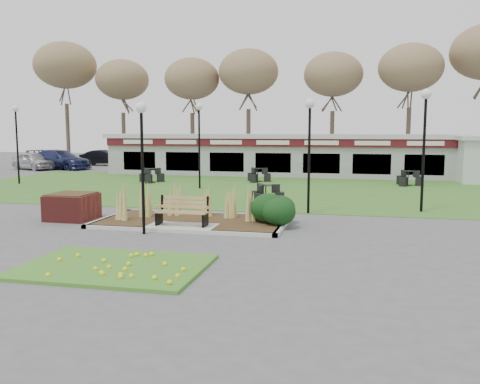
% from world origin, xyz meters
% --- Properties ---
extents(ground, '(100.00, 100.00, 0.00)m').
position_xyz_m(ground, '(0.00, 0.00, 0.00)').
color(ground, '#515154').
rests_on(ground, ground).
extents(lawn, '(34.00, 16.00, 0.02)m').
position_xyz_m(lawn, '(0.00, 12.00, 0.01)').
color(lawn, '#3A621F').
rests_on(lawn, ground).
extents(flower_bed, '(4.20, 3.00, 0.16)m').
position_xyz_m(flower_bed, '(0.00, -4.60, 0.07)').
color(flower_bed, '#2D6C1E').
rests_on(flower_bed, ground).
extents(planting_bed, '(6.75, 3.40, 1.27)m').
position_xyz_m(planting_bed, '(1.27, 1.35, 0.37)').
color(planting_bed, '#382716').
rests_on(planting_bed, ground).
extents(park_bench, '(1.70, 0.66, 0.93)m').
position_xyz_m(park_bench, '(0.00, 0.25, 0.59)').
color(park_bench, '#AB7E4D').
rests_on(park_bench, ground).
extents(brick_planter, '(1.50, 1.50, 0.95)m').
position_xyz_m(brick_planter, '(-4.40, 1.00, 0.48)').
color(brick_planter, maroon).
rests_on(brick_planter, ground).
extents(food_pavilion, '(24.60, 3.40, 2.90)m').
position_xyz_m(food_pavilion, '(0.00, 19.96, 1.48)').
color(food_pavilion, gray).
rests_on(food_pavilion, ground).
extents(tree_backdrop, '(47.24, 5.24, 10.36)m').
position_xyz_m(tree_backdrop, '(0.00, 28.00, 8.36)').
color(tree_backdrop, '#47382B').
rests_on(tree_backdrop, ground).
extents(lamp_post_near_left, '(0.33, 0.33, 4.00)m').
position_xyz_m(lamp_post_near_left, '(-0.89, -0.80, 2.91)').
color(lamp_post_near_left, black).
rests_on(lamp_post_near_left, ground).
extents(lamp_post_near_right, '(0.39, 0.39, 4.72)m').
position_xyz_m(lamp_post_near_right, '(7.92, 5.51, 3.44)').
color(lamp_post_near_right, black).
rests_on(lamp_post_near_right, ground).
extents(lamp_post_mid_left, '(0.38, 0.38, 4.60)m').
position_xyz_m(lamp_post_mid_left, '(-2.85, 11.18, 3.35)').
color(lamp_post_mid_left, black).
rests_on(lamp_post_mid_left, ground).
extents(lamp_post_mid_right, '(0.36, 0.36, 4.33)m').
position_xyz_m(lamp_post_mid_right, '(3.66, 4.18, 3.15)').
color(lamp_post_mid_right, black).
rests_on(lamp_post_mid_right, ground).
extents(lamp_post_far_left, '(0.38, 0.38, 4.61)m').
position_xyz_m(lamp_post_far_left, '(-14.00, 11.16, 3.36)').
color(lamp_post_far_left, black).
rests_on(lamp_post_far_left, ground).
extents(bistro_set_a, '(1.54, 1.47, 0.83)m').
position_xyz_m(bistro_set_a, '(-6.72, 13.69, 0.30)').
color(bistro_set_a, black).
rests_on(bistro_set_a, ground).
extents(bistro_set_b, '(1.52, 1.47, 0.82)m').
position_xyz_m(bistro_set_b, '(-0.45, 15.44, 0.29)').
color(bistro_set_b, black).
rests_on(bistro_set_b, ground).
extents(bistro_set_c, '(1.40, 1.59, 0.84)m').
position_xyz_m(bistro_set_c, '(8.34, 15.22, 0.30)').
color(bistro_set_c, black).
rests_on(bistro_set_c, ground).
extents(bistro_set_d, '(1.49, 1.47, 0.81)m').
position_xyz_m(bistro_set_d, '(1.65, 6.30, 0.29)').
color(bistro_set_d, black).
rests_on(bistro_set_d, ground).
extents(car_silver, '(4.47, 3.19, 1.41)m').
position_xyz_m(car_silver, '(-19.88, 21.00, 0.71)').
color(car_silver, '#BBBBC0').
rests_on(car_silver, ground).
extents(car_black, '(4.36, 1.92, 1.39)m').
position_xyz_m(car_black, '(-16.79, 27.00, 0.70)').
color(car_black, black).
rests_on(car_black, ground).
extents(car_blue, '(5.80, 3.30, 1.58)m').
position_xyz_m(car_blue, '(-18.12, 21.99, 0.79)').
color(car_blue, navy).
rests_on(car_blue, ground).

